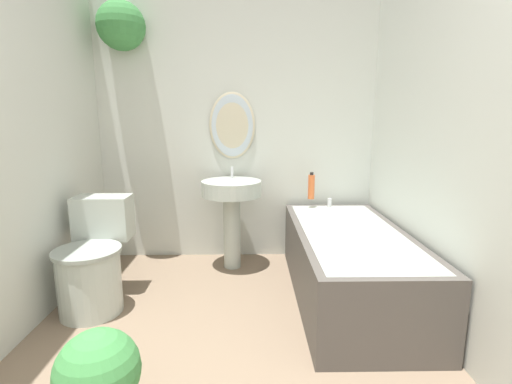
# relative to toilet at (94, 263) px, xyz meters

# --- Properties ---
(wall_back) EXTENTS (2.54, 0.39, 2.40)m
(wall_back) POSITION_rel_toilet_xyz_m (0.81, 0.97, 1.00)
(wall_back) COLOR silver
(wall_back) RESTS_ON ground_plane
(wall_right) EXTENTS (0.06, 2.94, 2.40)m
(wall_right) POSITION_rel_toilet_xyz_m (2.17, -0.45, 0.89)
(wall_right) COLOR silver
(wall_right) RESTS_ON ground_plane
(toilet) EXTENTS (0.43, 0.62, 0.72)m
(toilet) POSITION_rel_toilet_xyz_m (0.00, 0.00, 0.00)
(toilet) COLOR #B2BCB2
(toilet) RESTS_ON ground_plane
(pedestal_sink) EXTENTS (0.50, 0.50, 0.85)m
(pedestal_sink) POSITION_rel_toilet_xyz_m (0.89, 0.67, 0.27)
(pedestal_sink) COLOR #B2BCB2
(pedestal_sink) RESTS_ON ground_plane
(bathtub) EXTENTS (0.75, 1.61, 0.57)m
(bathtub) POSITION_rel_toilet_xyz_m (1.75, 0.10, -0.05)
(bathtub) COLOR #4C4742
(bathtub) RESTS_ON ground_plane
(shampoo_bottle) EXTENTS (0.06, 0.06, 0.23)m
(shampoo_bottle) POSITION_rel_toilet_xyz_m (1.58, 0.80, 0.37)
(shampoo_bottle) COLOR #DB6633
(shampoo_bottle) RESTS_ON bathtub
(potted_plant) EXTENTS (0.33, 0.33, 0.45)m
(potted_plant) POSITION_rel_toilet_xyz_m (0.45, -1.05, -0.06)
(potted_plant) COLOR silver
(potted_plant) RESTS_ON ground_plane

